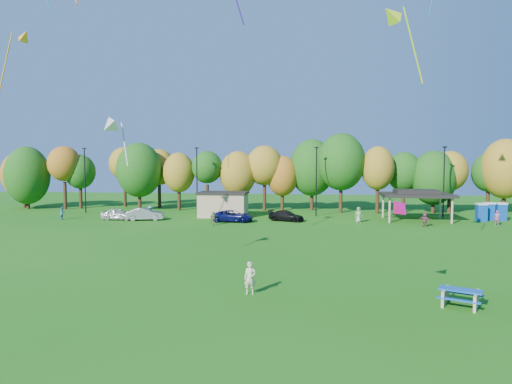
# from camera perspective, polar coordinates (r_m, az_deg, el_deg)

# --- Properties ---
(ground) EXTENTS (160.00, 160.00, 0.00)m
(ground) POSITION_cam_1_polar(r_m,az_deg,el_deg) (21.37, 2.69, -15.90)
(ground) COLOR #19600F
(ground) RESTS_ON ground
(tree_line) EXTENTS (93.57, 10.55, 11.15)m
(tree_line) POSITION_cam_1_polar(r_m,az_deg,el_deg) (65.62, 4.87, 2.72)
(tree_line) COLOR black
(tree_line) RESTS_ON ground
(lamp_posts) EXTENTS (64.50, 0.25, 9.09)m
(lamp_posts) POSITION_cam_1_polar(r_m,az_deg,el_deg) (60.09, 7.55, 1.62)
(lamp_posts) COLOR black
(lamp_posts) RESTS_ON ground
(utility_building) EXTENTS (6.30, 4.30, 3.25)m
(utility_building) POSITION_cam_1_polar(r_m,az_deg,el_deg) (59.44, -4.11, -1.53)
(utility_building) COLOR tan
(utility_building) RESTS_ON ground
(pavilion) EXTENTS (8.20, 6.20, 3.77)m
(pavilion) POSITION_cam_1_polar(r_m,az_deg,el_deg) (58.53, 19.39, -0.26)
(pavilion) COLOR tan
(pavilion) RESTS_ON ground
(porta_potties) EXTENTS (3.75, 2.39, 2.18)m
(porta_potties) POSITION_cam_1_polar(r_m,az_deg,el_deg) (62.34, 27.24, -2.20)
(porta_potties) COLOR #0B3D96
(porta_potties) RESTS_ON ground
(picnic_table) EXTENTS (2.48, 2.31, 0.86)m
(picnic_table) POSITION_cam_1_polar(r_m,az_deg,el_deg) (25.44, 24.20, -11.80)
(picnic_table) COLOR tan
(picnic_table) RESTS_ON ground
(kite_flyer) EXTENTS (0.70, 0.51, 1.78)m
(kite_flyer) POSITION_cam_1_polar(r_m,az_deg,el_deg) (25.20, -0.74, -10.70)
(kite_flyer) COLOR beige
(kite_flyer) RESTS_ON ground
(car_a) EXTENTS (4.22, 1.74, 1.43)m
(car_a) POSITION_cam_1_polar(r_m,az_deg,el_deg) (58.62, -16.81, -2.67)
(car_a) COLOR #BABABA
(car_a) RESTS_ON ground
(car_b) EXTENTS (4.80, 2.76, 1.49)m
(car_b) POSITION_cam_1_polar(r_m,az_deg,el_deg) (57.43, -13.72, -2.71)
(car_b) COLOR gray
(car_b) RESTS_ON ground
(car_c) EXTENTS (5.06, 2.47, 1.39)m
(car_c) POSITION_cam_1_polar(r_m,az_deg,el_deg) (54.45, -2.94, -3.02)
(car_c) COLOR #0C114D
(car_c) RESTS_ON ground
(car_d) EXTENTS (4.70, 3.14, 1.26)m
(car_d) POSITION_cam_1_polar(r_m,az_deg,el_deg) (55.24, 3.81, -2.99)
(car_d) COLOR black
(car_d) RESTS_ON ground
(far_person_0) EXTENTS (1.42, 1.29, 1.58)m
(far_person_0) POSITION_cam_1_polar(r_m,az_deg,el_deg) (53.63, 20.36, -3.26)
(far_person_0) COLOR #963E5A
(far_person_0) RESTS_ON ground
(far_person_1) EXTENTS (0.98, 0.76, 1.55)m
(far_person_1) POSITION_cam_1_polar(r_m,az_deg,el_deg) (51.75, -5.32, -3.30)
(far_person_1) COLOR #758350
(far_person_1) RESTS_ON ground
(far_person_2) EXTENTS (0.99, 0.75, 1.83)m
(far_person_2) POSITION_cam_1_polar(r_m,az_deg,el_deg) (55.13, 12.70, -2.79)
(far_person_2) COLOR #87A470
(far_person_2) RESTS_ON ground
(far_person_3) EXTENTS (0.72, 0.61, 1.69)m
(far_person_3) POSITION_cam_1_polar(r_m,az_deg,el_deg) (58.18, 27.92, -2.87)
(far_person_3) COLOR #AB507D
(far_person_3) RESTS_ON ground
(far_person_4) EXTENTS (1.16, 1.20, 1.64)m
(far_person_4) POSITION_cam_1_polar(r_m,az_deg,el_deg) (58.55, -13.09, -2.50)
(far_person_4) COLOR #578CBF
(far_person_4) RESTS_ON ground
(far_person_5) EXTENTS (0.69, 0.84, 1.60)m
(far_person_5) POSITION_cam_1_polar(r_m,az_deg,el_deg) (61.28, -23.03, -2.45)
(far_person_5) COLOR teal
(far_person_5) RESTS_ON ground
(kite_1) EXTENTS (1.49, 1.48, 1.21)m
(kite_1) POSITION_cam_1_polar(r_m,az_deg,el_deg) (23.88, 17.28, -1.65)
(kite_1) COLOR #F40D81
(kite_2) EXTENTS (1.96, 2.04, 3.54)m
(kite_2) POSITION_cam_1_polar(r_m,az_deg,el_deg) (30.42, -17.68, 8.25)
(kite_2) COLOR silver
(kite_6) EXTENTS (3.17, 2.25, 5.49)m
(kite_6) POSITION_cam_1_polar(r_m,az_deg,el_deg) (33.56, 16.61, 20.42)
(kite_6) COLOR #C2E618
(kite_12) EXTENTS (3.12, 1.33, 5.29)m
(kite_12) POSITION_cam_1_polar(r_m,az_deg,el_deg) (42.63, -27.08, 16.84)
(kite_12) COLOR #FF9F1A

